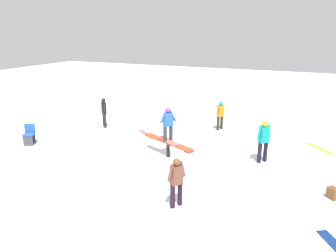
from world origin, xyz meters
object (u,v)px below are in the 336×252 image
bystander_brown (176,180)px  main_rider_on_rail (168,124)px  loose_snowboard_lime (320,149)px  backpack_on_snow (333,193)px  bystander_orange (220,114)px  loose_snowboard_coral (147,134)px  bystander_black (104,111)px  rail_feature (168,143)px  bystander_teal (264,139)px  folding_chair (29,135)px

bystander_brown → main_rider_on_rail: bearing=57.2°
loose_snowboard_lime → backpack_on_snow: bearing=143.2°
bystander_orange → loose_snowboard_coral: bystander_orange is taller
bystander_orange → bystander_black: (5.43, 1.97, 0.04)m
main_rider_on_rail → bystander_black: (4.59, -2.38, -0.48)m
rail_feature → main_rider_on_rail: size_ratio=1.86×
bystander_teal → bystander_orange: bystander_teal is taller
main_rider_on_rail → bystander_teal: bearing=-130.7°
main_rider_on_rail → bystander_brown: size_ratio=0.93×
bystander_brown → loose_snowboard_coral: size_ratio=0.95×
bystander_orange → bystander_black: bearing=-43.8°
bystander_black → loose_snowboard_coral: bearing=40.5°
rail_feature → bystander_orange: size_ratio=1.75×
bystander_brown → bystander_black: size_ratio=0.97×
bystander_orange → loose_snowboard_lime: bystander_orange is taller
bystander_teal → bystander_black: (7.99, -1.40, -0.06)m
bystander_orange → backpack_on_snow: size_ratio=4.16×
bystander_teal → bystander_black: bearing=-60.3°
loose_snowboard_coral → backpack_on_snow: 8.38m
main_rider_on_rail → bystander_orange: size_ratio=0.94×
folding_chair → bystander_brown: bearing=-43.5°
bystander_orange → loose_snowboard_coral: (2.89, 2.23, -0.78)m
backpack_on_snow → rail_feature: bearing=34.6°
loose_snowboard_coral → folding_chair: folding_chair is taller
main_rider_on_rail → bystander_teal: main_rider_on_rail is taller
backpack_on_snow → loose_snowboard_lime: bearing=-41.1°
loose_snowboard_coral → rail_feature: bearing=-8.2°
main_rider_on_rail → folding_chair: size_ratio=1.51×
bystander_teal → main_rider_on_rail: bearing=-34.3°
bystander_orange → folding_chair: size_ratio=1.61×
bystander_teal → loose_snowboard_coral: bearing=-62.2°
bystander_orange → backpack_on_snow: bystander_orange is taller
loose_snowboard_coral → backpack_on_snow: (-7.77, 3.14, 0.16)m
bystander_teal → loose_snowboard_coral: size_ratio=1.06×
bystander_brown → loose_snowboard_lime: 7.64m
bystander_black → loose_snowboard_coral: bystander_black is taller
bystander_black → bystander_teal: bearing=36.3°
main_rider_on_rail → loose_snowboard_lime: main_rider_on_rail is taller
main_rider_on_rail → folding_chair: 6.18m
bystander_brown → bystander_teal: (-1.68, -4.26, 0.09)m
loose_snowboard_coral → bystander_orange: bearing=75.5°
main_rider_on_rail → rail_feature: bearing=0.0°
bystander_teal → backpack_on_snow: 3.14m
bystander_brown → bystander_black: bystander_black is taller
rail_feature → folding_chair: 6.12m
bystander_teal → folding_chair: (9.42, 2.10, -0.48)m
bystander_orange → loose_snowboard_lime: size_ratio=0.98×
bystander_brown → folding_chair: bystander_brown is taller
rail_feature → bystander_brown: bystander_brown is taller
bystander_black → loose_snowboard_lime: size_ratio=1.02×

